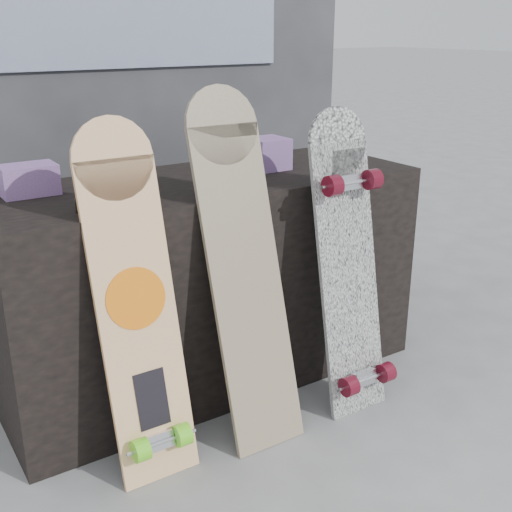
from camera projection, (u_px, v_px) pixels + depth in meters
ground at (280, 433)px, 2.22m from camera, size 60.00×60.00×0.00m
vendor_table at (208, 280)px, 2.48m from camera, size 1.60×0.60×0.80m
booth at (113, 78)px, 2.91m from camera, size 2.40×0.22×2.20m
merch_box_purple at (28, 180)px, 2.10m from camera, size 0.18×0.12×0.10m
merch_box_small at (268, 154)px, 2.48m from camera, size 0.14×0.14×0.12m
merch_box_flat at (243, 159)px, 2.53m from camera, size 0.22×0.10×0.06m
longboard_geisha at (134, 293)px, 1.91m from camera, size 0.25×0.27×1.09m
longboard_celtic at (243, 258)px, 2.08m from camera, size 0.26×0.35×1.16m
longboard_cascadia at (349, 260)px, 2.24m from camera, size 0.24×0.29×1.08m
skateboard_dark at (133, 323)px, 1.97m from camera, size 0.21×0.38×0.91m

